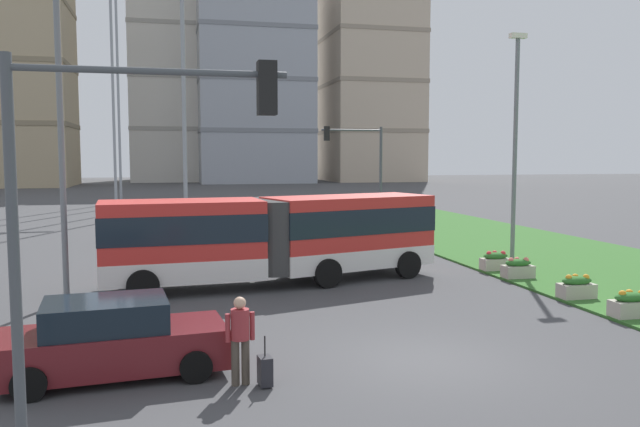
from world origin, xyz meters
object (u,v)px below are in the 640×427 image
(streetlight_median, at_px, (515,138))
(apartment_tower_eastcentre, at_px, (368,64))
(articulated_bus, at_px, (275,237))
(streetlight_left, at_px, (60,123))
(car_maroon_sedan, at_px, (112,340))
(apartment_tower_westcentre, at_px, (172,34))
(apartment_tower_centre, at_px, (254,60))
(rolling_suitcase, at_px, (265,371))
(flower_planter_3, at_px, (495,261))
(flower_planter_2, at_px, (518,268))
(pedestrian_crossing, at_px, (240,334))
(flower_planter_0, at_px, (631,304))
(car_white_van, at_px, (157,228))
(flower_planter_1, at_px, (577,287))
(traffic_light_far_right, at_px, (362,161))
(traffic_light_near_left, at_px, (110,183))

(streetlight_median, relative_size, apartment_tower_eastcentre, 0.22)
(articulated_bus, distance_m, streetlight_left, 7.79)
(articulated_bus, bearing_deg, car_maroon_sedan, -118.92)
(apartment_tower_westcentre, relative_size, apartment_tower_centre, 1.27)
(rolling_suitcase, relative_size, flower_planter_3, 0.88)
(flower_planter_2, height_order, apartment_tower_centre, apartment_tower_centre)
(flower_planter_2, height_order, flower_planter_3, same)
(rolling_suitcase, xyz_separation_m, streetlight_median, (12.35, 12.18, 4.88))
(pedestrian_crossing, height_order, apartment_tower_eastcentre, apartment_tower_eastcentre)
(flower_planter_0, xyz_separation_m, streetlight_median, (1.90, 9.44, 4.76))
(car_white_van, height_order, pedestrian_crossing, pedestrian_crossing)
(pedestrian_crossing, height_order, rolling_suitcase, pedestrian_crossing)
(flower_planter_1, xyz_separation_m, flower_planter_3, (0.00, 5.02, 0.00))
(pedestrian_crossing, height_order, apartment_tower_westcentre, apartment_tower_westcentre)
(apartment_tower_westcentre, bearing_deg, rolling_suitcase, -89.60)
(car_maroon_sedan, distance_m, flower_planter_1, 13.91)
(traffic_light_far_right, height_order, apartment_tower_centre, apartment_tower_centre)
(car_white_van, bearing_deg, flower_planter_0, -55.98)
(streetlight_left, bearing_deg, apartment_tower_eastcentre, 67.19)
(articulated_bus, xyz_separation_m, streetlight_left, (-6.70, -1.22, 3.79))
(flower_planter_1, bearing_deg, traffic_light_near_left, -150.43)
(flower_planter_3, bearing_deg, pedestrian_crossing, -137.64)
(flower_planter_1, bearing_deg, flower_planter_2, 90.00)
(articulated_bus, height_order, flower_planter_1, articulated_bus)
(traffic_light_far_right, xyz_separation_m, streetlight_median, (3.42, -10.56, 1.00))
(car_maroon_sedan, height_order, apartment_tower_centre, apartment_tower_centre)
(articulated_bus, height_order, apartment_tower_eastcentre, apartment_tower_eastcentre)
(flower_planter_3, height_order, traffic_light_far_right, traffic_light_far_right)
(flower_planter_2, bearing_deg, pedestrian_crossing, -142.67)
(pedestrian_crossing, height_order, flower_planter_2, pedestrian_crossing)
(traffic_light_far_right, xyz_separation_m, apartment_tower_eastcentre, (25.64, 79.66, 17.41))
(articulated_bus, relative_size, car_white_van, 2.60)
(apartment_tower_centre, bearing_deg, apartment_tower_westcentre, 141.17)
(streetlight_median, bearing_deg, flower_planter_1, -105.06)
(car_white_van, height_order, streetlight_left, streetlight_left)
(traffic_light_far_right, bearing_deg, flower_planter_1, -85.06)
(car_white_van, bearing_deg, apartment_tower_westcentre, 88.93)
(flower_planter_3, relative_size, streetlight_left, 0.11)
(streetlight_left, bearing_deg, flower_planter_0, -21.01)
(apartment_tower_westcentre, bearing_deg, streetlight_left, -92.33)
(flower_planter_2, bearing_deg, streetlight_median, 62.61)
(flower_planter_0, bearing_deg, flower_planter_3, 90.00)
(rolling_suitcase, bearing_deg, flower_planter_2, 39.16)
(flower_planter_2, xyz_separation_m, apartment_tower_centre, (2.27, 89.97, 20.55))
(traffic_light_near_left, relative_size, traffic_light_far_right, 0.96)
(car_white_van, bearing_deg, traffic_light_near_left, -90.35)
(rolling_suitcase, distance_m, flower_planter_0, 10.80)
(streetlight_median, bearing_deg, pedestrian_crossing, -136.90)
(pedestrian_crossing, height_order, apartment_tower_centre, apartment_tower_centre)
(flower_planter_2, height_order, apartment_tower_eastcentre, apartment_tower_eastcentre)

